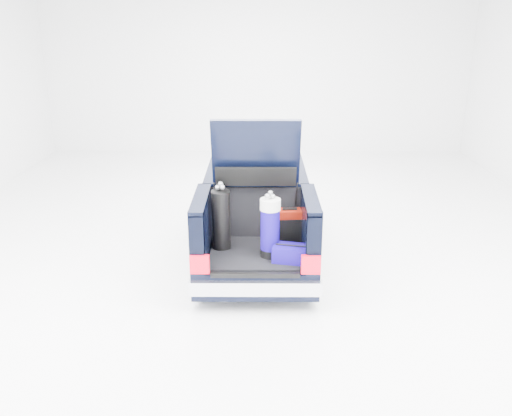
{
  "coord_description": "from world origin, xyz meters",
  "views": [
    {
      "loc": [
        0.05,
        -8.65,
        3.86
      ],
      "look_at": [
        0.0,
        -0.5,
        0.92
      ],
      "focal_mm": 38.0,
      "sensor_mm": 36.0,
      "label": 1
    }
  ],
  "objects_px": {
    "black_golf_bag": "(221,219)",
    "red_suitcase": "(289,227)",
    "blue_duffel": "(290,253)",
    "blue_golf_bag": "(270,227)",
    "car": "(256,209)"
  },
  "relations": [
    {
      "from": "blue_golf_bag",
      "to": "black_golf_bag",
      "type": "bearing_deg",
      "value": 176.04
    },
    {
      "from": "car",
      "to": "blue_golf_bag",
      "type": "distance_m",
      "value": 1.77
    },
    {
      "from": "blue_duffel",
      "to": "black_golf_bag",
      "type": "bearing_deg",
      "value": 167.26
    },
    {
      "from": "car",
      "to": "red_suitcase",
      "type": "xyz_separation_m",
      "value": [
        0.5,
        -1.28,
        0.19
      ]
    },
    {
      "from": "car",
      "to": "blue_golf_bag",
      "type": "relative_size",
      "value": 4.83
    },
    {
      "from": "car",
      "to": "red_suitcase",
      "type": "relative_size",
      "value": 8.29
    },
    {
      "from": "red_suitcase",
      "to": "black_golf_bag",
      "type": "distance_m",
      "value": 1.03
    },
    {
      "from": "black_golf_bag",
      "to": "blue_duffel",
      "type": "relative_size",
      "value": 1.91
    },
    {
      "from": "blue_golf_bag",
      "to": "blue_duffel",
      "type": "xyz_separation_m",
      "value": [
        0.28,
        -0.17,
        -0.32
      ]
    },
    {
      "from": "black_golf_bag",
      "to": "red_suitcase",
      "type": "bearing_deg",
      "value": 9.2
    },
    {
      "from": "car",
      "to": "blue_golf_bag",
      "type": "bearing_deg",
      "value": -83.23
    },
    {
      "from": "black_golf_bag",
      "to": "blue_golf_bag",
      "type": "relative_size",
      "value": 1.02
    },
    {
      "from": "black_golf_bag",
      "to": "blue_duffel",
      "type": "height_order",
      "value": "black_golf_bag"
    },
    {
      "from": "car",
      "to": "black_golf_bag",
      "type": "distance_m",
      "value": 1.58
    },
    {
      "from": "blue_golf_bag",
      "to": "blue_duffel",
      "type": "relative_size",
      "value": 1.87
    }
  ]
}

